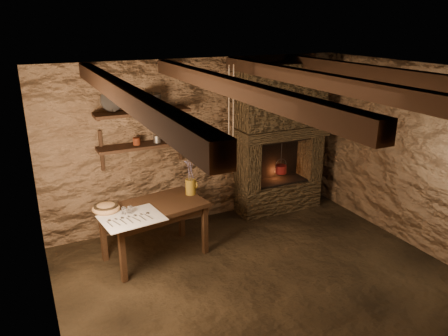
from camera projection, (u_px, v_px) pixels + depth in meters
name	position (u px, v px, depth m)	size (l,w,h in m)	color
floor	(267.00, 284.00, 5.04)	(4.50, 4.50, 0.00)	black
back_wall	(199.00, 142.00, 6.36)	(4.50, 0.04, 2.40)	#4E3624
front_wall	(425.00, 286.00, 2.95)	(4.50, 0.04, 2.40)	#4E3624
left_wall	(45.00, 229.00, 3.73)	(0.04, 4.00, 2.40)	#4E3624
right_wall	(421.00, 160.00, 5.57)	(0.04, 4.00, 2.40)	#4E3624
ceiling	(275.00, 74.00, 4.26)	(4.50, 4.00, 0.04)	black
beam_far_left	(123.00, 94.00, 3.68)	(0.14, 3.95, 0.16)	black
beam_mid_left	(229.00, 86.00, 4.09)	(0.14, 3.95, 0.16)	black
beam_mid_right	(316.00, 80.00, 4.49)	(0.14, 3.95, 0.16)	black
beam_far_right	(388.00, 75.00, 4.90)	(0.14, 3.95, 0.16)	black
shelf_lower	(145.00, 145.00, 5.84)	(1.25, 0.30, 0.04)	black
shelf_upper	(143.00, 112.00, 5.70)	(1.25, 0.30, 0.04)	black
hearth	(280.00, 135.00, 6.66)	(1.43, 0.51, 2.30)	#35291A
work_table	(155.00, 229.00, 5.51)	(1.36, 0.93, 0.72)	black
linen_cloth	(132.00, 218.00, 5.05)	(0.69, 0.55, 0.01)	beige
pewter_cutlery_row	(132.00, 218.00, 5.03)	(0.57, 0.22, 0.01)	gray
drinking_glasses	(130.00, 210.00, 5.16)	(0.22, 0.07, 0.09)	white
stoneware_jug	(191.00, 179.00, 5.69)	(0.16, 0.16, 0.47)	olive
wooden_bowl	(106.00, 208.00, 5.22)	(0.34, 0.34, 0.12)	olive
iron_stockpot	(152.00, 103.00, 5.71)	(0.25, 0.25, 0.19)	#2D2B28
tin_pan	(111.00, 101.00, 5.57)	(0.29, 0.29, 0.04)	gray
small_kettle	(157.00, 139.00, 5.89)	(0.14, 0.10, 0.15)	gray
rusty_tin	(137.00, 141.00, 5.78)	(0.10, 0.10, 0.10)	#632513
red_pot	(281.00, 169.00, 6.80)	(0.23, 0.23, 0.54)	maroon
hanging_ropes	(231.00, 114.00, 5.37)	(0.08, 0.08, 1.20)	tan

